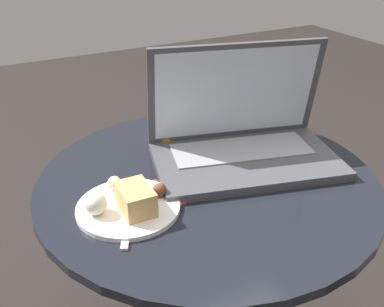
{
  "coord_description": "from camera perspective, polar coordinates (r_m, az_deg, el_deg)",
  "views": [
    {
      "loc": [
        -0.39,
        -0.67,
        1.03
      ],
      "look_at": [
        -0.04,
        -0.01,
        0.64
      ],
      "focal_mm": 42.0,
      "sensor_mm": 36.0,
      "label": 1
    }
  ],
  "objects": [
    {
      "name": "snack_plate",
      "position": [
        0.8,
        -8.15,
        -6.27
      ],
      "size": [
        0.18,
        0.18,
        0.05
      ],
      "color": "white",
      "rests_on": "table"
    },
    {
      "name": "napkin",
      "position": [
        0.82,
        -6.89,
        -6.45
      ],
      "size": [
        0.16,
        0.13,
        0.0
      ],
      "color": "#B7332D",
      "rests_on": "table"
    },
    {
      "name": "table",
      "position": [
        0.99,
        1.82,
        -10.77
      ],
      "size": [
        0.68,
        0.68,
        0.57
      ],
      "color": "black",
      "rests_on": "ground_plane"
    },
    {
      "name": "beer_glass",
      "position": [
        0.99,
        -3.66,
        6.48
      ],
      "size": [
        0.06,
        0.06,
        0.2
      ],
      "color": "#C6701E",
      "rests_on": "table"
    },
    {
      "name": "laptop",
      "position": [
        0.95,
        6.39,
        2.1
      ],
      "size": [
        0.42,
        0.32,
        0.24
      ],
      "color": "#47474C",
      "rests_on": "table"
    },
    {
      "name": "fork",
      "position": [
        0.8,
        -7.94,
        -7.66
      ],
      "size": [
        0.09,
        0.15,
        0.0
      ],
      "color": "silver",
      "rests_on": "table"
    }
  ]
}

